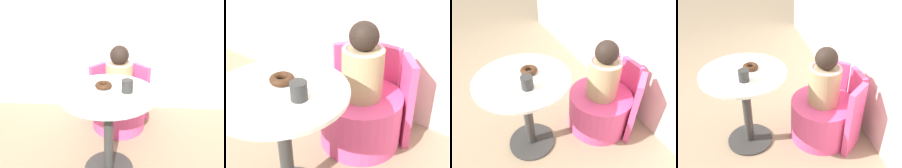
{
  "view_description": "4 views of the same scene",
  "coord_description": "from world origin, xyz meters",
  "views": [
    {
      "loc": [
        0.12,
        -1.42,
        1.41
      ],
      "look_at": [
        0.01,
        0.35,
        0.64
      ],
      "focal_mm": 35.0,
      "sensor_mm": 36.0,
      "label": 1
    },
    {
      "loc": [
        1.0,
        -0.86,
        1.53
      ],
      "look_at": [
        0.08,
        0.37,
        0.62
      ],
      "focal_mm": 50.0,
      "sensor_mm": 36.0,
      "label": 2
    },
    {
      "loc": [
        1.18,
        -0.22,
        1.56
      ],
      "look_at": [
        0.08,
        0.29,
        0.64
      ],
      "focal_mm": 32.0,
      "sensor_mm": 36.0,
      "label": 3
    },
    {
      "loc": [
        1.85,
        -0.01,
        1.77
      ],
      "look_at": [
        0.08,
        0.36,
        0.63
      ],
      "focal_mm": 42.0,
      "sensor_mm": 36.0,
      "label": 4
    }
  ],
  "objects": [
    {
      "name": "cup",
      "position": [
        0.14,
        0.0,
        0.78
      ],
      "size": [
        0.08,
        0.08,
        0.09
      ],
      "color": "#2D2D2D",
      "rests_on": "round_table"
    },
    {
      "name": "booth_backrest",
      "position": [
        0.06,
        0.91,
        0.32
      ],
      "size": [
        0.67,
        0.25,
        0.65
      ],
      "color": "#E54C8C",
      "rests_on": "ground_plane"
    },
    {
      "name": "donut",
      "position": [
        -0.04,
        0.06,
        0.76
      ],
      "size": [
        0.13,
        0.13,
        0.04
      ],
      "color": "#3D2314",
      "rests_on": "round_table"
    },
    {
      "name": "round_table",
      "position": [
        0.0,
        0.0,
        0.54
      ],
      "size": [
        0.7,
        0.7,
        0.74
      ],
      "color": "#333333",
      "rests_on": "ground_plane"
    },
    {
      "name": "paper_napkin",
      "position": [
        -0.09,
        -0.11,
        0.74
      ],
      "size": [
        0.14,
        0.14,
        0.01
      ],
      "color": "white",
      "rests_on": "round_table"
    },
    {
      "name": "tub_chair",
      "position": [
        0.06,
        0.67,
        0.19
      ],
      "size": [
        0.57,
        0.57,
        0.39
      ],
      "color": "#E54C8C",
      "rests_on": "ground_plane"
    },
    {
      "name": "child_figure",
      "position": [
        0.06,
        0.67,
        0.62
      ],
      "size": [
        0.28,
        0.28,
        0.52
      ],
      "color": "tan",
      "rests_on": "tub_chair"
    }
  ]
}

